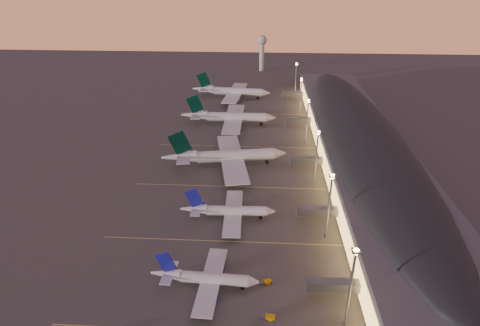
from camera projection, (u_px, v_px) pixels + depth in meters
name	position (u px, v px, depth m)	size (l,w,h in m)	color
ground	(228.00, 233.00, 148.78)	(700.00, 700.00, 0.00)	#45423F
airliner_narrow_south	(205.00, 278.00, 122.79)	(33.86, 30.26, 12.10)	silver
airliner_narrow_north	(228.00, 211.00, 156.09)	(37.05, 33.02, 13.27)	silver
airliner_wide_near	(225.00, 156.00, 197.11)	(61.39, 56.62, 19.69)	silver
airliner_wide_mid	(228.00, 117.00, 249.05)	(59.04, 53.51, 18.96)	silver
airliner_wide_far	(231.00, 91.00, 300.24)	(59.16, 54.22, 18.92)	silver
terminal_building	(359.00, 139.00, 206.63)	(56.35, 255.00, 17.46)	#525257
light_masts	(311.00, 128.00, 197.41)	(2.20, 217.20, 25.90)	gray
radar_tower	(262.00, 47.00, 371.59)	(9.00, 9.00, 32.50)	silver
lane_markings	(235.00, 181.00, 184.62)	(90.00, 180.36, 0.00)	#D8C659
baggage_tug_a	(269.00, 317.00, 112.34)	(4.01, 1.98, 1.16)	#ECA204
baggage_tug_b	(266.00, 282.00, 124.98)	(3.95, 2.80, 1.10)	#ECA204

